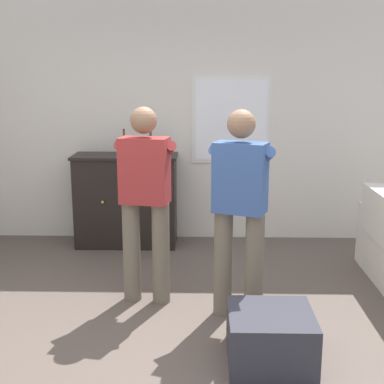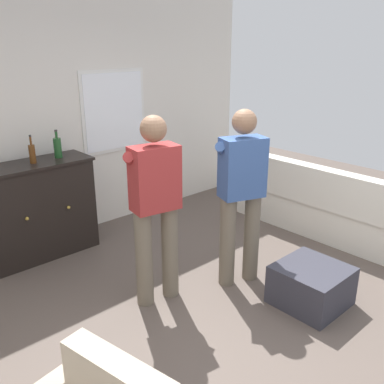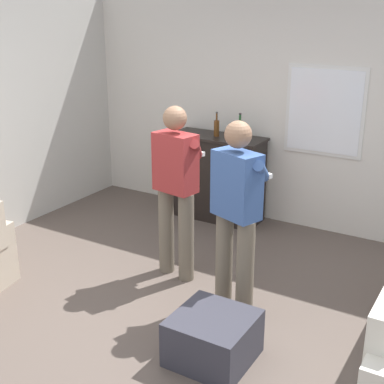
{
  "view_description": "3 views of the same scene",
  "coord_description": "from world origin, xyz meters",
  "px_view_note": "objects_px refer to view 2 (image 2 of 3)",
  "views": [
    {
      "loc": [
        0.2,
        -3.58,
        1.96
      ],
      "look_at": [
        0.1,
        0.68,
        0.99
      ],
      "focal_mm": 50.0,
      "sensor_mm": 36.0,
      "label": 1
    },
    {
      "loc": [
        -2.35,
        -1.94,
        2.24
      ],
      "look_at": [
        -0.08,
        0.54,
        1.04
      ],
      "focal_mm": 40.0,
      "sensor_mm": 36.0,
      "label": 2
    },
    {
      "loc": [
        2.28,
        -3.21,
        2.53
      ],
      "look_at": [
        0.04,
        0.5,
        1.01
      ],
      "focal_mm": 50.0,
      "sensor_mm": 36.0,
      "label": 3
    }
  ],
  "objects_px": {
    "couch": "(317,206)",
    "ottoman": "(311,285)",
    "bottle_liquor_amber": "(32,153)",
    "person_standing_right": "(241,190)",
    "person_standing_left": "(155,202)",
    "bottle_wine_green": "(58,147)",
    "sideboard_cabinet": "(39,210)"
  },
  "relations": [
    {
      "from": "couch",
      "to": "ottoman",
      "type": "bearing_deg",
      "value": -149.09
    },
    {
      "from": "bottle_wine_green",
      "to": "person_standing_left",
      "type": "xyz_separation_m",
      "value": [
        0.11,
        -1.54,
        -0.22
      ]
    },
    {
      "from": "sideboard_cabinet",
      "to": "bottle_liquor_amber",
      "type": "xyz_separation_m",
      "value": [
        -0.0,
        -0.01,
        0.62
      ]
    },
    {
      "from": "sideboard_cabinet",
      "to": "person_standing_left",
      "type": "height_order",
      "value": "person_standing_left"
    },
    {
      "from": "couch",
      "to": "ottoman",
      "type": "relative_size",
      "value": 4.32
    },
    {
      "from": "person_standing_right",
      "to": "ottoman",
      "type": "bearing_deg",
      "value": -75.95
    },
    {
      "from": "sideboard_cabinet",
      "to": "bottle_liquor_amber",
      "type": "bearing_deg",
      "value": -102.17
    },
    {
      "from": "bottle_liquor_amber",
      "to": "person_standing_left",
      "type": "distance_m",
      "value": 1.58
    },
    {
      "from": "ottoman",
      "to": "person_standing_right",
      "type": "relative_size",
      "value": 0.34
    },
    {
      "from": "sideboard_cabinet",
      "to": "bottle_liquor_amber",
      "type": "height_order",
      "value": "bottle_liquor_amber"
    },
    {
      "from": "person_standing_right",
      "to": "person_standing_left",
      "type": "bearing_deg",
      "value": 159.73
    },
    {
      "from": "bottle_liquor_amber",
      "to": "ottoman",
      "type": "height_order",
      "value": "bottle_liquor_amber"
    },
    {
      "from": "bottle_wine_green",
      "to": "bottle_liquor_amber",
      "type": "xyz_separation_m",
      "value": [
        -0.29,
        -0.03,
        -0.01
      ]
    },
    {
      "from": "bottle_wine_green",
      "to": "person_standing_right",
      "type": "bearing_deg",
      "value": -64.25
    },
    {
      "from": "couch",
      "to": "person_standing_left",
      "type": "xyz_separation_m",
      "value": [
        -2.33,
        0.17,
        0.61
      ]
    },
    {
      "from": "person_standing_left",
      "to": "ottoman",
      "type": "bearing_deg",
      "value": -46.25
    },
    {
      "from": "bottle_liquor_amber",
      "to": "person_standing_right",
      "type": "relative_size",
      "value": 0.17
    },
    {
      "from": "bottle_wine_green",
      "to": "sideboard_cabinet",
      "type": "bearing_deg",
      "value": -176.92
    },
    {
      "from": "sideboard_cabinet",
      "to": "bottle_liquor_amber",
      "type": "distance_m",
      "value": 0.62
    },
    {
      "from": "bottle_wine_green",
      "to": "person_standing_left",
      "type": "distance_m",
      "value": 1.56
    },
    {
      "from": "couch",
      "to": "ottoman",
      "type": "distance_m",
      "value": 1.61
    },
    {
      "from": "ottoman",
      "to": "bottle_wine_green",
      "type": "bearing_deg",
      "value": 112.66
    },
    {
      "from": "sideboard_cabinet",
      "to": "ottoman",
      "type": "relative_size",
      "value": 2.02
    },
    {
      "from": "bottle_liquor_amber",
      "to": "ottoman",
      "type": "distance_m",
      "value": 3.01
    },
    {
      "from": "couch",
      "to": "ottoman",
      "type": "height_order",
      "value": "couch"
    },
    {
      "from": "ottoman",
      "to": "person_standing_left",
      "type": "bearing_deg",
      "value": 133.75
    },
    {
      "from": "bottle_liquor_amber",
      "to": "person_standing_right",
      "type": "distance_m",
      "value": 2.16
    },
    {
      "from": "bottle_wine_green",
      "to": "person_standing_right",
      "type": "xyz_separation_m",
      "value": [
        0.88,
        -1.83,
        -0.22
      ]
    },
    {
      "from": "couch",
      "to": "bottle_wine_green",
      "type": "bearing_deg",
      "value": 144.83
    },
    {
      "from": "sideboard_cabinet",
      "to": "person_standing_left",
      "type": "bearing_deg",
      "value": -75.49
    },
    {
      "from": "bottle_liquor_amber",
      "to": "person_standing_left",
      "type": "relative_size",
      "value": 0.17
    },
    {
      "from": "ottoman",
      "to": "person_standing_left",
      "type": "height_order",
      "value": "person_standing_left"
    }
  ]
}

